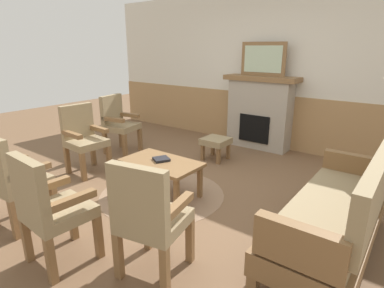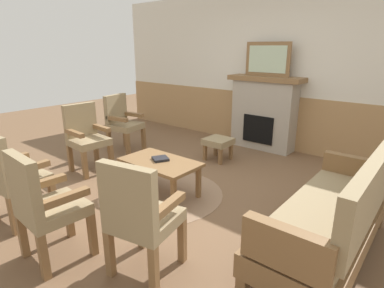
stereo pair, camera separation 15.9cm
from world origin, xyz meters
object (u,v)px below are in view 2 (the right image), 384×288
object	(u,v)px
framed_picture	(268,59)
couch	(332,216)
armchair_near_fireplace	(122,121)
armchair_corner_left	(140,214)
coffee_table	(160,165)
book_on_table	(160,159)
armchair_front_left	(11,174)
armchair_front_center	(44,203)
fireplace	(264,112)
armchair_by_window_left	(86,135)
footstool	(218,143)

from	to	relation	value
framed_picture	couch	xyz separation A→B (m)	(1.90, -2.45, -1.16)
armchair_near_fireplace	armchair_corner_left	distance (m)	3.24
couch	armchair_near_fireplace	world-z (taller)	same
coffee_table	book_on_table	bearing A→B (deg)	127.30
couch	armchair_near_fireplace	size ratio (longest dim) A/B	1.84
framed_picture	armchair_front_left	bearing A→B (deg)	-101.36
framed_picture	armchair_corner_left	xyz separation A→B (m)	(0.81, -3.61, -1.02)
book_on_table	armchair_front_center	distance (m)	1.53
fireplace	armchair_front_center	size ratio (longest dim) A/B	1.33
coffee_table	armchair_by_window_left	size ratio (longest dim) A/B	0.98
armchair_by_window_left	armchair_front_center	distance (m)	2.08
coffee_table	armchair_near_fireplace	distance (m)	1.90
framed_picture	armchair_by_window_left	size ratio (longest dim) A/B	0.82
armchair_near_fireplace	armchair_by_window_left	xyz separation A→B (m)	(0.32, -0.91, 0.00)
book_on_table	footstool	size ratio (longest dim) A/B	0.45
armchair_front_center	armchair_by_window_left	bearing A→B (deg)	138.32
fireplace	armchair_front_center	world-z (taller)	fireplace
framed_picture	book_on_table	world-z (taller)	framed_picture
fireplace	couch	bearing A→B (deg)	-52.23
armchair_front_center	armchair_front_left	bearing A→B (deg)	174.36
armchair_by_window_left	armchair_front_left	bearing A→B (deg)	-61.55
armchair_front_center	armchair_corner_left	bearing A→B (deg)	27.33
book_on_table	couch	bearing A→B (deg)	0.71
coffee_table	footstool	xyz separation A→B (m)	(-0.16, 1.47, -0.10)
framed_picture	couch	size ratio (longest dim) A/B	0.44
book_on_table	framed_picture	bearing A→B (deg)	87.46
armchair_corner_left	armchair_near_fireplace	bearing A→B (deg)	143.85
armchair_near_fireplace	couch	bearing A→B (deg)	-11.43
fireplace	coffee_table	distance (m)	2.51
couch	book_on_table	xyz separation A→B (m)	(-2.01, -0.02, 0.06)
book_on_table	armchair_corner_left	distance (m)	1.46
armchair_near_fireplace	armchair_by_window_left	world-z (taller)	same
footstool	armchair_near_fireplace	distance (m)	1.72
framed_picture	armchair_front_left	distance (m)	4.11
armchair_front_center	armchair_near_fireplace	bearing A→B (deg)	129.29
footstool	armchair_corner_left	size ratio (longest dim) A/B	0.41
footstool	armchair_by_window_left	distance (m)	2.02
armchair_front_left	armchair_corner_left	bearing A→B (deg)	10.62
fireplace	armchair_front_left	world-z (taller)	fireplace
armchair_corner_left	book_on_table	bearing A→B (deg)	128.83
armchair_front_center	armchair_corner_left	distance (m)	0.83
fireplace	armchair_by_window_left	world-z (taller)	fireplace
fireplace	footstool	world-z (taller)	fireplace
armchair_by_window_left	armchair_corner_left	world-z (taller)	same
couch	coffee_table	distance (m)	1.99
framed_picture	armchair_by_window_left	distance (m)	3.17
coffee_table	armchair_near_fireplace	size ratio (longest dim) A/B	0.98
couch	book_on_table	size ratio (longest dim) A/B	10.02
fireplace	armchair_corner_left	xyz separation A→B (m)	(0.81, -3.61, -0.11)
armchair_near_fireplace	armchair_corner_left	world-z (taller)	same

